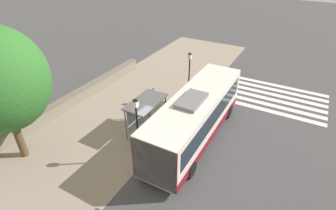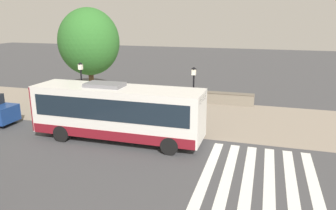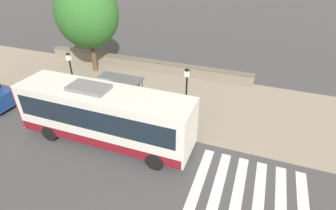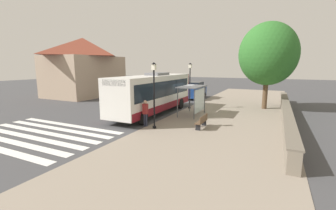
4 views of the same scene
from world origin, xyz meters
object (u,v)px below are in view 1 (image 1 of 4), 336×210
bus_shelter (144,106)px  bench (150,96)px  pedestrian (196,94)px  bus (195,116)px  street_lamp_near (189,74)px  street_lamp_far (137,126)px

bus_shelter → bench: (-1.83, 3.51, -1.55)m
bus_shelter → bench: bearing=117.5°
pedestrian → bench: (-3.58, -1.24, -0.60)m
bus → street_lamp_near: size_ratio=2.38×
bus → pedestrian: (-1.59, 3.90, -0.74)m
bench → street_lamp_far: size_ratio=0.37×
bus → street_lamp_near: (-2.38, 4.08, 0.74)m
bus_shelter → pedestrian: size_ratio=1.70×
street_lamp_near → bench: bearing=-153.0°
bench → street_lamp_near: (2.79, 1.42, 2.07)m
street_lamp_near → street_lamp_far: bearing=-87.1°
bus → pedestrian: 4.28m
pedestrian → street_lamp_near: size_ratio=0.42×
bus → pedestrian: size_ratio=5.64×
pedestrian → street_lamp_far: bearing=-93.1°
pedestrian → street_lamp_far: (-0.41, -7.42, 1.50)m
bench → street_lamp_far: bearing=-62.8°
bench → street_lamp_near: bearing=27.0°
pedestrian → street_lamp_far: 7.58m
street_lamp_near → bus_shelter: bearing=-101.0°
bus → bench: bus is taller
bench → bus_shelter: bearing=-62.5°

